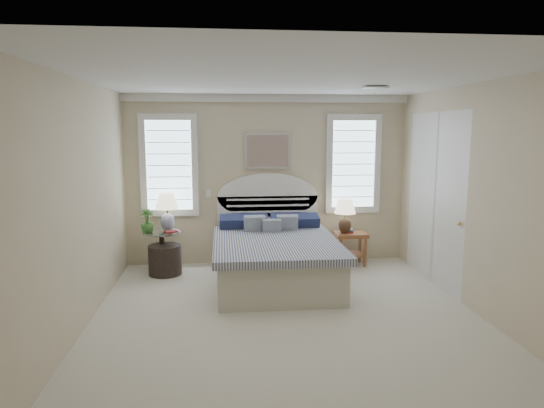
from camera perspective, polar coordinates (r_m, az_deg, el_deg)
The scene contains 21 objects.
floor at distance 5.71m, azimuth 1.87°, elevation -13.45°, with size 4.50×5.00×0.01m, color #BBB49F.
ceiling at distance 5.32m, azimuth 2.02°, elevation 14.59°, with size 4.50×5.00×0.01m, color silver.
wall_back at distance 7.82m, azimuth -0.54°, elevation 2.84°, with size 4.50×0.02×2.70m, color #C4B293.
wall_left at distance 5.52m, azimuth -21.88°, elevation -0.31°, with size 0.02×5.00×2.70m, color #C4B293.
wall_right at distance 6.08m, azimuth 23.46°, elevation 0.38°, with size 0.02×5.00×2.70m, color #C4B293.
crown_molding at distance 7.75m, azimuth -0.53°, elevation 12.34°, with size 4.50×0.08×0.12m, color silver.
hvac_vent at distance 6.36m, azimuth 12.07°, elevation 13.28°, with size 0.30×0.20×0.02m, color #B2B2B2.
switch_plate at distance 7.79m, azimuth -7.50°, elevation 1.27°, with size 0.08×0.01×0.12m, color silver.
window_left at distance 7.78m, azimuth -12.00°, elevation 4.47°, with size 0.90×0.06×1.60m, color #C9EAFF.
window_right at distance 8.03m, azimuth 9.51°, elevation 4.67°, with size 0.90×0.06×1.60m, color #C9EAFF.
painting at distance 7.74m, azimuth -0.52°, elevation 6.27°, with size 0.74×0.04×0.58m, color silver.
closet_door at distance 7.15m, azimuth 18.58°, elevation 0.60°, with size 0.02×1.80×2.40m, color silver.
bed at distance 6.97m, azimuth 0.27°, elevation -5.98°, with size 1.72×2.28×1.47m.
side_table_left at distance 7.56m, azimuth -12.80°, elevation -5.01°, with size 0.56×0.56×0.63m.
nightstand_right at distance 7.86m, azimuth 9.21°, elevation -4.37°, with size 0.50×0.40×0.53m.
floor_pot at distance 7.48m, azimuth -12.47°, elevation -6.43°, with size 0.49×0.49×0.45m, color black.
lamp_left at distance 7.56m, azimuth -12.24°, elevation -0.40°, with size 0.39×0.39×0.57m.
lamp_right at distance 7.72m, azimuth 8.58°, elevation -0.96°, with size 0.43×0.43×0.55m.
potted_plant at distance 7.44m, azimuth -14.49°, elevation -1.97°, with size 0.20×0.20×0.36m, color #347B31.
books_left at distance 7.42m, azimuth -11.75°, elevation -3.21°, with size 0.21×0.18×0.02m.
books_right at distance 7.80m, azimuth 8.85°, elevation -3.12°, with size 0.18×0.14×0.07m.
Camera 1 is at (-0.72, -5.24, 2.17)m, focal length 32.00 mm.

